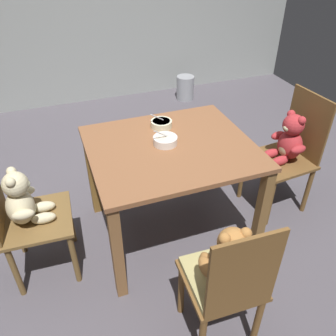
# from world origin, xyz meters

# --- Properties ---
(ground_plane) EXTENTS (5.20, 5.20, 0.04)m
(ground_plane) POSITION_xyz_m (0.00, 0.00, -0.02)
(ground_plane) COLOR #4F4A52
(dining_table) EXTENTS (1.03, 0.90, 0.74)m
(dining_table) POSITION_xyz_m (0.00, 0.00, 0.62)
(dining_table) COLOR brown
(dining_table) RESTS_ON ground_plane
(teddy_chair_near_left) EXTENTS (0.42, 0.44, 0.93)m
(teddy_chair_near_left) POSITION_xyz_m (-0.93, -0.03, 0.53)
(teddy_chair_near_left) COLOR brown
(teddy_chair_near_left) RESTS_ON ground_plane
(teddy_chair_near_right) EXTENTS (0.45, 0.45, 0.92)m
(teddy_chair_near_right) POSITION_xyz_m (0.94, 0.01, 0.54)
(teddy_chair_near_right) COLOR brown
(teddy_chair_near_right) RESTS_ON ground_plane
(teddy_chair_near_front) EXTENTS (0.38, 0.38, 0.90)m
(teddy_chair_near_front) POSITION_xyz_m (-0.03, -0.85, 0.54)
(teddy_chair_near_front) COLOR brown
(teddy_chair_near_front) RESTS_ON ground_plane
(porridge_bowl_white_center) EXTENTS (0.16, 0.15, 0.13)m
(porridge_bowl_white_center) POSITION_xyz_m (-0.03, 0.03, 0.77)
(porridge_bowl_white_center) COLOR silver
(porridge_bowl_white_center) RESTS_ON dining_table
(porridge_bowl_cream_far_center) EXTENTS (0.15, 0.15, 0.12)m
(porridge_bowl_cream_far_center) POSITION_xyz_m (0.02, 0.25, 0.77)
(porridge_bowl_cream_far_center) COLOR beige
(porridge_bowl_cream_far_center) RESTS_ON dining_table
(metal_pail) EXTENTS (0.22, 0.22, 0.30)m
(metal_pail) POSITION_xyz_m (1.00, 2.15, 0.15)
(metal_pail) COLOR #93969B
(metal_pail) RESTS_ON ground_plane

